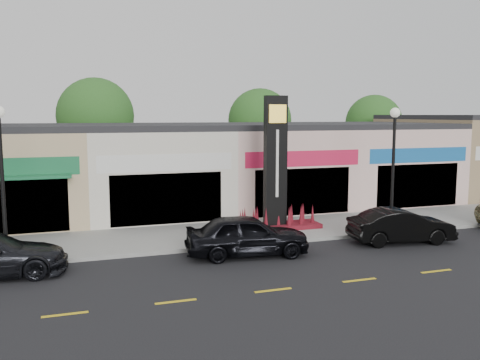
{
  "coord_description": "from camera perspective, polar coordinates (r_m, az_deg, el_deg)",
  "views": [
    {
      "loc": [
        -5.65,
        -16.8,
        5.31
      ],
      "look_at": [
        1.26,
        4.0,
        2.48
      ],
      "focal_mm": 38.0,
      "sensor_mm": 36.0,
      "label": 1
    }
  ],
  "objects": [
    {
      "name": "shop_cream",
      "position": [
        28.73,
        -9.98,
        1.42
      ],
      "size": [
        7.0,
        10.01,
        4.8
      ],
      "color": "beige",
      "rests_on": "ground"
    },
    {
      "name": "ground",
      "position": [
        18.51,
        0.2,
        -9.32
      ],
      "size": [
        120.0,
        120.0,
        0.0
      ],
      "primitive_type": "plane",
      "color": "black",
      "rests_on": "ground"
    },
    {
      "name": "tree_rear_mid",
      "position": [
        38.79,
        2.24,
        6.71
      ],
      "size": [
        4.8,
        4.8,
        7.29
      ],
      "color": "#382619",
      "rests_on": "ground"
    },
    {
      "name": "lamp_west_near",
      "position": [
        19.53,
        -25.2,
        1.26
      ],
      "size": [
        0.44,
        0.44,
        5.47
      ],
      "color": "black",
      "rests_on": "sidewalk"
    },
    {
      "name": "lamp_east_near",
      "position": [
        23.72,
        16.85,
        2.6
      ],
      "size": [
        0.44,
        0.44,
        5.47
      ],
      "color": "black",
      "rests_on": "sidewalk"
    },
    {
      "name": "shop_pink_w",
      "position": [
        30.54,
        3.13,
        1.86
      ],
      "size": [
        7.0,
        10.01,
        4.8
      ],
      "color": "#C79F98",
      "rests_on": "ground"
    },
    {
      "name": "shop_beige",
      "position": [
        28.56,
        -24.0,
        0.86
      ],
      "size": [
        7.0,
        10.85,
        4.8
      ],
      "color": "tan",
      "rests_on": "ground"
    },
    {
      "name": "shop_pink_e",
      "position": [
        33.73,
        14.27,
        2.16
      ],
      "size": [
        7.0,
        10.01,
        4.8
      ],
      "color": "#C79F98",
      "rests_on": "ground"
    },
    {
      "name": "sidewalk",
      "position": [
        22.51,
        -3.35,
        -6.11
      ],
      "size": [
        52.0,
        4.3,
        0.15
      ],
      "primitive_type": "cube",
      "color": "gray",
      "rests_on": "ground"
    },
    {
      "name": "car_black_sedan",
      "position": [
        19.28,
        0.8,
        -6.21
      ],
      "size": [
        2.39,
        4.83,
        1.58
      ],
      "primitive_type": "imported",
      "rotation": [
        0.0,
        0.0,
        1.46
      ],
      "color": "black",
      "rests_on": "ground"
    },
    {
      "name": "car_black_conv",
      "position": [
        22.25,
        17.65,
        -4.93
      ],
      "size": [
        2.09,
        4.49,
        1.42
      ],
      "primitive_type": "imported",
      "rotation": [
        0.0,
        0.0,
        1.43
      ],
      "color": "black",
      "rests_on": "ground"
    },
    {
      "name": "tree_rear_east",
      "position": [
        43.34,
        14.79,
        6.2
      ],
      "size": [
        4.6,
        4.6,
        6.94
      ],
      "color": "#382619",
      "rests_on": "ground"
    },
    {
      "name": "tree_rear_west",
      "position": [
        36.34,
        -15.9,
        6.92
      ],
      "size": [
        5.2,
        5.2,
        7.83
      ],
      "color": "#382619",
      "rests_on": "ground"
    },
    {
      "name": "shop_tan",
      "position": [
        37.94,
        23.23,
        2.72
      ],
      "size": [
        7.0,
        10.01,
        5.3
      ],
      "color": "olive",
      "rests_on": "ground"
    },
    {
      "name": "pylon_sign",
      "position": [
        22.92,
        3.97,
        -0.28
      ],
      "size": [
        4.2,
        1.3,
        6.0
      ],
      "color": "#5D0F14",
      "rests_on": "sidewalk"
    },
    {
      "name": "curb",
      "position": [
        20.41,
        -1.69,
        -7.51
      ],
      "size": [
        52.0,
        0.2,
        0.15
      ],
      "primitive_type": "cube",
      "color": "gray",
      "rests_on": "ground"
    }
  ]
}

